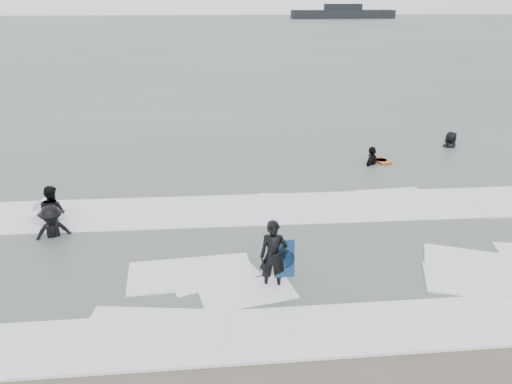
{
  "coord_description": "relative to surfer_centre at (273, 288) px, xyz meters",
  "views": [
    {
      "loc": [
        -1.16,
        -9.43,
        6.92
      ],
      "look_at": [
        0.0,
        5.0,
        1.1
      ],
      "focal_mm": 35.0,
      "sensor_mm": 36.0,
      "label": 1
    }
  ],
  "objects": [
    {
      "name": "surfer_right_far",
      "position": [
        9.78,
        11.41,
        0.0
      ],
      "size": [
        1.13,
        0.99,
        1.95
      ],
      "primitive_type": "imported",
      "rotation": [
        0.0,
        0.0,
        -2.66
      ],
      "color": "black",
      "rests_on": "ground"
    },
    {
      "name": "surfer_breaker",
      "position": [
        -6.27,
        3.21,
        0.0
      ],
      "size": [
        1.43,
        1.12,
        1.94
      ],
      "primitive_type": "imported",
      "rotation": [
        0.0,
        0.0,
        0.37
      ],
      "color": "black",
      "rests_on": "ground"
    },
    {
      "name": "vessel_horizon",
      "position": [
        34.47,
        133.65,
        1.44
      ],
      "size": [
        28.43,
        5.08,
        3.86
      ],
      "color": "black",
      "rests_on": "ground"
    },
    {
      "name": "bodyboards",
      "position": [
        -0.31,
        4.7,
        0.5
      ],
      "size": [
        13.64,
        10.13,
        1.25
      ],
      "color": "#0F284A",
      "rests_on": "ground"
    },
    {
      "name": "surf_foam",
      "position": [
        -0.12,
        2.48,
        0.04
      ],
      "size": [
        30.03,
        9.06,
        0.09
      ],
      "color": "white",
      "rests_on": "ground"
    },
    {
      "name": "surfer_right_near",
      "position": [
        5.31,
        9.24,
        0.0
      ],
      "size": [
        1.11,
        1.2,
        1.97
      ],
      "primitive_type": "imported",
      "rotation": [
        0.0,
        0.0,
        -2.27
      ],
      "color": "black",
      "rests_on": "ground"
    },
    {
      "name": "sea",
      "position": [
        -0.12,
        78.78,
        0.06
      ],
      "size": [
        320.0,
        320.0,
        0.0
      ],
      "primitive_type": "plane",
      "color": "#47544C",
      "rests_on": "ground"
    },
    {
      "name": "ground",
      "position": [
        -0.12,
        -1.22,
        0.0
      ],
      "size": [
        320.0,
        320.0,
        0.0
      ],
      "primitive_type": "plane",
      "color": "brown",
      "rests_on": "ground"
    },
    {
      "name": "surfer_centre",
      "position": [
        0.0,
        0.0,
        0.0
      ],
      "size": [
        0.74,
        0.55,
        1.87
      ],
      "primitive_type": "imported",
      "rotation": [
        0.0,
        0.0,
        -0.15
      ],
      "color": "black",
      "rests_on": "ground"
    },
    {
      "name": "surfer_wading",
      "position": [
        -6.59,
        4.33,
        0.0
      ],
      "size": [
        1.12,
        1.04,
        1.84
      ],
      "primitive_type": "imported",
      "rotation": [
        0.0,
        0.0,
        2.65
      ],
      "color": "black",
      "rests_on": "ground"
    }
  ]
}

